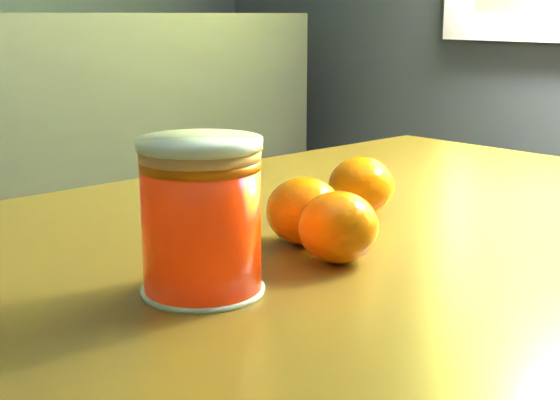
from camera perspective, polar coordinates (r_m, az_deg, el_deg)
table at (r=0.76m, az=6.21°, el=-8.51°), size 1.00×0.75×0.71m
juice_glass at (r=0.54m, az=-5.77°, el=-1.28°), size 0.09×0.09×0.11m
orange_front at (r=0.66m, az=1.78°, el=-0.81°), size 0.08×0.08×0.06m
orange_back at (r=0.76m, az=5.97°, el=1.04°), size 0.07×0.07×0.06m
orange_extra at (r=0.61m, az=4.27°, el=-1.99°), size 0.08×0.08×0.06m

